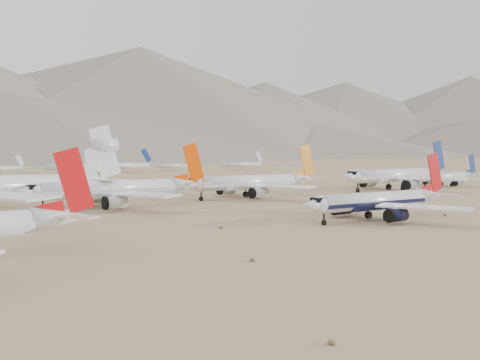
{
  "coord_description": "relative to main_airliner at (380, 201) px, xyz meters",
  "views": [
    {
      "loc": [
        -87.19,
        -73.86,
        15.1
      ],
      "look_at": [
        1.05,
        53.05,
        7.0
      ],
      "focal_mm": 40.0,
      "sensor_mm": 36.0,
      "label": 1
    }
  ],
  "objects": [
    {
      "name": "row2_gold_tail",
      "position": [
        10.22,
        61.9,
        0.87
      ],
      "size": [
        50.56,
        49.44,
        18.0
      ],
      "color": "white",
      "rests_on": "ground"
    },
    {
      "name": "main_airliner",
      "position": [
        0.0,
        0.0,
        0.0
      ],
      "size": [
        42.9,
        41.9,
        15.14
      ],
      "color": "white",
      "rests_on": "ground"
    },
    {
      "name": "row2_navy_widebody",
      "position": [
        78.62,
        58.24,
        1.53
      ],
      "size": [
        57.33,
        56.06,
        20.39
      ],
      "color": "white",
      "rests_on": "ground"
    },
    {
      "name": "foothills",
      "position": [
        520.19,
        1093.91,
        62.99
      ],
      "size": [
        4637.5,
        1395.0,
        155.0
      ],
      "color": "slate",
      "rests_on": "ground"
    },
    {
      "name": "row2_blue_far",
      "position": [
        117.76,
        62.2,
        -0.15
      ],
      "size": [
        40.58,
        39.68,
        14.42
      ],
      "color": "white",
      "rests_on": "ground"
    },
    {
      "name": "row2_orange_tail",
      "position": [
        -38.52,
        57.32,
        0.87
      ],
      "size": [
        50.28,
        49.19,
        17.94
      ],
      "color": "white",
      "rests_on": "ground"
    },
    {
      "name": "ground",
      "position": [
        -6.49,
        -6.09,
        -4.16
      ],
      "size": [
        7000.0,
        7000.0,
        0.0
      ],
      "primitive_type": "plane",
      "color": "#997959",
      "rests_on": "ground"
    }
  ]
}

